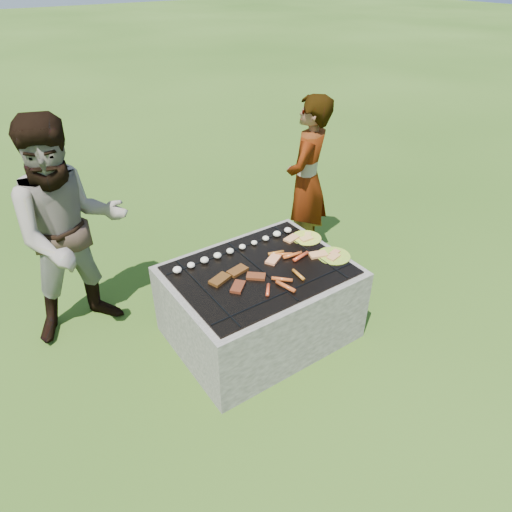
{
  "coord_description": "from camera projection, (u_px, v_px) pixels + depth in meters",
  "views": [
    {
      "loc": [
        -1.55,
        -2.21,
        2.51
      ],
      "look_at": [
        0.0,
        0.05,
        0.7
      ],
      "focal_mm": 32.0,
      "sensor_mm": 36.0,
      "label": 1
    }
  ],
  "objects": [
    {
      "name": "bread_on_grate",
      "position": [
        295.0,
        251.0,
        3.48
      ],
      "size": [
        0.47,
        0.41,
        0.02
      ],
      "color": "tan",
      "rests_on": "fire_pit"
    },
    {
      "name": "bystander",
      "position": [
        71.0,
        232.0,
        3.26
      ],
      "size": [
        0.84,
        0.66,
        1.71
      ],
      "primitive_type": "imported",
      "rotation": [
        0.0,
        0.0,
        -0.01
      ],
      "color": "gray",
      "rests_on": "ground"
    },
    {
      "name": "pork_slabs",
      "position": [
        236.0,
        278.0,
        3.19
      ],
      "size": [
        0.39,
        0.29,
        0.02
      ],
      "color": "brown",
      "rests_on": "fire_pit"
    },
    {
      "name": "plate_far",
      "position": [
        306.0,
        238.0,
        3.66
      ],
      "size": [
        0.3,
        0.3,
        0.03
      ],
      "color": "yellow",
      "rests_on": "fire_pit"
    },
    {
      "name": "fire_pit",
      "position": [
        260.0,
        305.0,
        3.48
      ],
      "size": [
        1.3,
        1.0,
        0.62
      ],
      "color": "gray",
      "rests_on": "ground"
    },
    {
      "name": "plate_near",
      "position": [
        334.0,
        256.0,
        3.44
      ],
      "size": [
        0.29,
        0.29,
        0.03
      ],
      "color": "gold",
      "rests_on": "fire_pit"
    },
    {
      "name": "mushrooms",
      "position": [
        234.0,
        250.0,
        3.48
      ],
      "size": [
        1.06,
        0.06,
        0.04
      ],
      "color": "white",
      "rests_on": "fire_pit"
    },
    {
      "name": "cook",
      "position": [
        307.0,
        182.0,
        4.17
      ],
      "size": [
        0.68,
        0.62,
        1.56
      ],
      "primitive_type": "imported",
      "rotation": [
        0.0,
        0.0,
        3.71
      ],
      "color": "gray",
      "rests_on": "ground"
    },
    {
      "name": "lawn",
      "position": [
        260.0,
        332.0,
        3.63
      ],
      "size": [
        60.0,
        60.0,
        0.0
      ],
      "primitive_type": "plane",
      "color": "#274711",
      "rests_on": "ground"
    },
    {
      "name": "sausages",
      "position": [
        288.0,
        268.0,
        3.28
      ],
      "size": [
        0.57,
        0.49,
        0.03
      ],
      "color": "orange",
      "rests_on": "fire_pit"
    }
  ]
}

